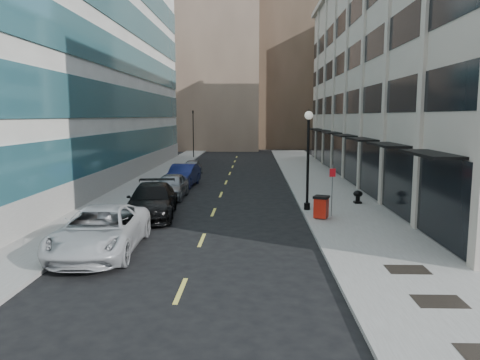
# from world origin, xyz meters

# --- Properties ---
(ground) EXTENTS (160.00, 160.00, 0.00)m
(ground) POSITION_xyz_m (0.00, 0.00, 0.00)
(ground) COLOR black
(ground) RESTS_ON ground
(sidewalk_right) EXTENTS (5.00, 80.00, 0.15)m
(sidewalk_right) POSITION_xyz_m (7.50, 20.00, 0.07)
(sidewalk_right) COLOR gray
(sidewalk_right) RESTS_ON ground
(sidewalk_left) EXTENTS (3.00, 80.00, 0.15)m
(sidewalk_left) POSITION_xyz_m (-6.50, 20.00, 0.07)
(sidewalk_left) COLOR gray
(sidewalk_left) RESTS_ON ground
(building_right) EXTENTS (15.30, 46.50, 18.25)m
(building_right) POSITION_xyz_m (16.94, 26.99, 8.99)
(building_right) COLOR #B8AC9C
(building_right) RESTS_ON ground
(building_left) EXTENTS (16.14, 46.00, 20.00)m
(building_left) POSITION_xyz_m (-15.95, 27.00, 9.99)
(building_left) COLOR silver
(building_left) RESTS_ON ground
(skyline_tan_near) EXTENTS (14.00, 18.00, 28.00)m
(skyline_tan_near) POSITION_xyz_m (-4.00, 68.00, 14.00)
(skyline_tan_near) COLOR #937760
(skyline_tan_near) RESTS_ON ground
(skyline_brown) EXTENTS (12.00, 16.00, 34.00)m
(skyline_brown) POSITION_xyz_m (8.00, 72.00, 17.00)
(skyline_brown) COLOR brown
(skyline_brown) RESTS_ON ground
(skyline_tan_far) EXTENTS (12.00, 14.00, 22.00)m
(skyline_tan_far) POSITION_xyz_m (-14.00, 78.00, 11.00)
(skyline_tan_far) COLOR #937760
(skyline_tan_far) RESTS_ON ground
(skyline_stone) EXTENTS (10.00, 14.00, 20.00)m
(skyline_stone) POSITION_xyz_m (18.00, 66.00, 10.00)
(skyline_stone) COLOR #B8AC9C
(skyline_stone) RESTS_ON ground
(grate_mid) EXTENTS (1.40, 1.00, 0.01)m
(grate_mid) POSITION_xyz_m (7.60, 1.00, 0.15)
(grate_mid) COLOR black
(grate_mid) RESTS_ON sidewalk_right
(grate_far) EXTENTS (1.40, 1.00, 0.01)m
(grate_far) POSITION_xyz_m (7.60, 3.80, 0.15)
(grate_far) COLOR black
(grate_far) RESTS_ON sidewalk_right
(road_centerline) EXTENTS (0.15, 68.20, 0.01)m
(road_centerline) POSITION_xyz_m (0.00, 17.00, 0.01)
(road_centerline) COLOR #D8CC4C
(road_centerline) RESTS_ON ground
(traffic_signal) EXTENTS (0.66, 0.66, 6.98)m
(traffic_signal) POSITION_xyz_m (-5.50, 48.00, 5.72)
(traffic_signal) COLOR black
(traffic_signal) RESTS_ON ground
(car_white_van) EXTENTS (3.27, 6.63, 1.81)m
(car_white_van) POSITION_xyz_m (-3.81, 6.00, 0.90)
(car_white_van) COLOR silver
(car_white_van) RESTS_ON ground
(car_black_pickup) EXTENTS (3.10, 6.34, 1.77)m
(car_black_pickup) POSITION_xyz_m (-3.20, 12.66, 0.89)
(car_black_pickup) COLOR black
(car_black_pickup) RESTS_ON ground
(car_silver_sedan) EXTENTS (1.95, 4.82, 1.64)m
(car_silver_sedan) POSITION_xyz_m (-3.20, 18.47, 0.82)
(car_silver_sedan) COLOR gray
(car_silver_sedan) RESTS_ON ground
(car_blue_sedan) EXTENTS (2.21, 5.28, 1.70)m
(car_blue_sedan) POSITION_xyz_m (-3.20, 23.80, 0.85)
(car_blue_sedan) COLOR #141B4E
(car_blue_sedan) RESTS_ON ground
(car_grey_sedan) EXTENTS (1.65, 4.07, 1.39)m
(car_grey_sedan) POSITION_xyz_m (-3.46, 30.97, 0.69)
(car_grey_sedan) COLOR gray
(car_grey_sedan) RESTS_ON ground
(trash_bin) EXTENTS (0.95, 0.95, 1.18)m
(trash_bin) POSITION_xyz_m (5.76, 11.89, 0.79)
(trash_bin) COLOR #AE180B
(trash_bin) RESTS_ON sidewalk_right
(lamppost) EXTENTS (0.47, 0.47, 5.66)m
(lamppost) POSITION_xyz_m (5.30, 14.18, 3.47)
(lamppost) COLOR black
(lamppost) RESTS_ON sidewalk_right
(sign_post) EXTENTS (0.32, 0.08, 2.72)m
(sign_post) POSITION_xyz_m (6.40, 12.47, 1.87)
(sign_post) COLOR slate
(sign_post) RESTS_ON sidewalk_right
(urn_planter) EXTENTS (0.56, 0.56, 0.78)m
(urn_planter) POSITION_xyz_m (8.60, 16.22, 0.62)
(urn_planter) COLOR black
(urn_planter) RESTS_ON sidewalk_right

